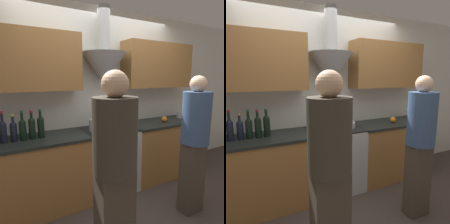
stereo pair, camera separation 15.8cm
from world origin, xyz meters
The scene contains 16 objects.
ground_plane centered at (0.00, 0.00, 0.00)m, with size 12.00×12.00×0.00m, color #423833.
wall_back centered at (0.00, 0.62, 1.48)m, with size 8.40×0.62×2.60m.
counter_left centered at (-0.98, 0.35, 0.45)m, with size 1.25×0.62×0.90m.
counter_right centered at (0.99, 0.35, 0.45)m, with size 1.26×0.62×0.90m.
stove_range centered at (0.00, 0.36, 0.46)m, with size 0.73×0.60×0.90m.
wine_bottle_2 centered at (-1.29, 0.37, 1.04)m, with size 0.08×0.08×0.35m.
wine_bottle_3 centered at (-1.19, 0.37, 1.03)m, with size 0.07×0.07×0.31m.
wine_bottle_4 centered at (-1.10, 0.36, 1.04)m, with size 0.08×0.08×0.34m.
wine_bottle_5 centered at (-1.00, 0.36, 1.04)m, with size 0.08×0.08×0.33m.
wine_bottle_6 centered at (-0.90, 0.37, 1.05)m, with size 0.08×0.08×0.34m.
stock_pot centered at (-0.16, 0.33, 0.98)m, with size 0.26×0.26×0.16m.
mixing_bowl centered at (0.16, 0.36, 0.94)m, with size 0.30×0.30×0.07m.
orange_fruit centered at (0.99, 0.30, 0.95)m, with size 0.09×0.09×0.09m.
saucepan centered at (1.49, 0.40, 0.96)m, with size 0.16×0.16×0.11m.
person_foreground_left centered at (-0.61, -0.88, 0.92)m, with size 0.32×0.32×1.66m.
person_foreground_right centered at (0.64, -0.57, 0.91)m, with size 0.31×0.31×1.63m.
Camera 2 is at (-1.14, -2.11, 1.61)m, focal length 32.00 mm.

